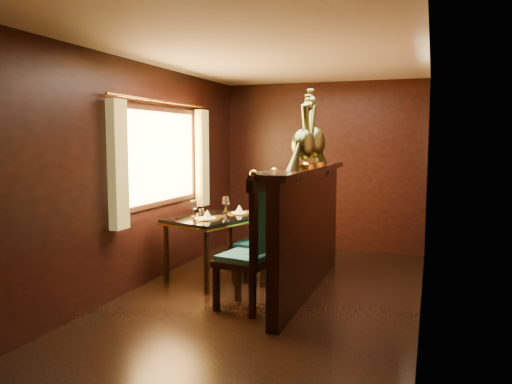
% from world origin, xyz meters
% --- Properties ---
extents(ground, '(5.00, 5.00, 0.00)m').
position_xyz_m(ground, '(0.00, 0.00, 0.00)').
color(ground, black).
rests_on(ground, ground).
extents(room_shell, '(3.04, 5.04, 2.52)m').
position_xyz_m(room_shell, '(-0.09, 0.02, 1.58)').
color(room_shell, black).
rests_on(room_shell, ground).
extents(partition, '(0.26, 2.70, 1.36)m').
position_xyz_m(partition, '(0.32, 0.30, 0.71)').
color(partition, black).
rests_on(partition, ground).
extents(dining_table, '(1.12, 1.44, 0.95)m').
position_xyz_m(dining_table, '(-0.81, 0.48, 0.68)').
color(dining_table, black).
rests_on(dining_table, ground).
extents(chair_left, '(0.57, 0.59, 1.38)m').
position_xyz_m(chair_left, '(-0.00, -0.48, 0.72)').
color(chair_left, black).
rests_on(chair_left, ground).
extents(chair_right, '(0.44, 0.47, 1.19)m').
position_xyz_m(chair_right, '(-0.25, 0.45, 0.62)').
color(chair_right, black).
rests_on(chair_right, ground).
extents(peacock_left, '(0.24, 0.64, 0.76)m').
position_xyz_m(peacock_left, '(0.33, 0.01, 1.74)').
color(peacock_left, '#184A36').
rests_on(peacock_left, partition).
extents(peacock_right, '(0.26, 0.69, 0.83)m').
position_xyz_m(peacock_right, '(0.33, 0.51, 1.77)').
color(peacock_right, '#184A36').
rests_on(peacock_right, partition).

